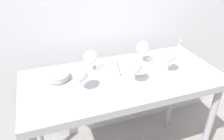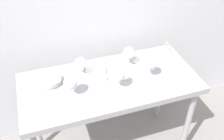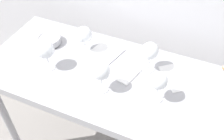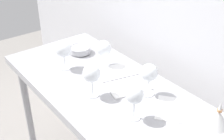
{
  "view_description": "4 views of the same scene",
  "coord_description": "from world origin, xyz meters",
  "px_view_note": "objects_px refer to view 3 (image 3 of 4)",
  "views": [
    {
      "loc": [
        -0.51,
        -1.23,
        1.71
      ],
      "look_at": [
        -0.07,
        0.03,
        0.95
      ],
      "focal_mm": 35.54,
      "sensor_mm": 36.0,
      "label": 1
    },
    {
      "loc": [
        -0.48,
        -1.5,
        2.24
      ],
      "look_at": [
        0.02,
        -0.01,
        1.0
      ],
      "focal_mm": 42.14,
      "sensor_mm": 36.0,
      "label": 2
    },
    {
      "loc": [
        0.45,
        -0.94,
        1.95
      ],
      "look_at": [
        0.06,
        -0.04,
        0.99
      ],
      "focal_mm": 42.3,
      "sensor_mm": 36.0,
      "label": 3
    },
    {
      "loc": [
        1.15,
        -0.84,
        1.84
      ],
      "look_at": [
        0.0,
        0.04,
        0.98
      ],
      "focal_mm": 47.74,
      "sensor_mm": 36.0,
      "label": 4
    }
  ],
  "objects_px": {
    "tasting_bowl": "(49,40)",
    "tasting_sheet_upper": "(182,76)",
    "wine_glass_far_left": "(84,35)",
    "decanter_funnel": "(222,74)",
    "wine_glass_near_left": "(45,50)",
    "wine_glass_far_right": "(150,51)",
    "wine_glass_near_right": "(159,81)",
    "open_notebook": "(114,61)",
    "wine_glass_near_center": "(101,71)"
  },
  "relations": [
    {
      "from": "wine_glass_near_left",
      "to": "wine_glass_far_right",
      "type": "relative_size",
      "value": 0.98
    },
    {
      "from": "wine_glass_near_left",
      "to": "open_notebook",
      "type": "relative_size",
      "value": 0.47
    },
    {
      "from": "tasting_bowl",
      "to": "decanter_funnel",
      "type": "xyz_separation_m",
      "value": [
        1.03,
        0.1,
        0.02
      ]
    },
    {
      "from": "wine_glass_near_left",
      "to": "tasting_sheet_upper",
      "type": "bearing_deg",
      "value": 17.9
    },
    {
      "from": "open_notebook",
      "to": "decanter_funnel",
      "type": "xyz_separation_m",
      "value": [
        0.59,
        0.1,
        0.04
      ]
    },
    {
      "from": "wine_glass_near_right",
      "to": "open_notebook",
      "type": "xyz_separation_m",
      "value": [
        -0.3,
        0.17,
        -0.13
      ]
    },
    {
      "from": "wine_glass_near_right",
      "to": "tasting_sheet_upper",
      "type": "xyz_separation_m",
      "value": [
        0.09,
        0.21,
        -0.13
      ]
    },
    {
      "from": "wine_glass_near_left",
      "to": "wine_glass_far_left",
      "type": "distance_m",
      "value": 0.25
    },
    {
      "from": "wine_glass_far_left",
      "to": "tasting_bowl",
      "type": "height_order",
      "value": "wine_glass_far_left"
    },
    {
      "from": "tasting_bowl",
      "to": "wine_glass_far_left",
      "type": "bearing_deg",
      "value": 6.66
    },
    {
      "from": "wine_glass_near_center",
      "to": "wine_glass_far_right",
      "type": "bearing_deg",
      "value": 54.03
    },
    {
      "from": "open_notebook",
      "to": "decanter_funnel",
      "type": "bearing_deg",
      "value": 23.43
    },
    {
      "from": "wine_glass_near_center",
      "to": "decanter_funnel",
      "type": "distance_m",
      "value": 0.66
    },
    {
      "from": "tasting_sheet_upper",
      "to": "wine_glass_near_right",
      "type": "bearing_deg",
      "value": -150.89
    },
    {
      "from": "open_notebook",
      "to": "wine_glass_near_right",
      "type": "bearing_deg",
      "value": -15.55
    },
    {
      "from": "wine_glass_far_right",
      "to": "tasting_sheet_upper",
      "type": "height_order",
      "value": "wine_glass_far_right"
    },
    {
      "from": "wine_glass_near_left",
      "to": "wine_glass_near_right",
      "type": "xyz_separation_m",
      "value": [
        0.63,
        0.02,
        0.01
      ]
    },
    {
      "from": "tasting_sheet_upper",
      "to": "decanter_funnel",
      "type": "distance_m",
      "value": 0.21
    },
    {
      "from": "tasting_bowl",
      "to": "wine_glass_near_center",
      "type": "bearing_deg",
      "value": -24.96
    },
    {
      "from": "wine_glass_near_left",
      "to": "tasting_sheet_upper",
      "type": "relative_size",
      "value": 0.87
    },
    {
      "from": "wine_glass_near_left",
      "to": "open_notebook",
      "type": "distance_m",
      "value": 0.4
    },
    {
      "from": "wine_glass_far_left",
      "to": "wine_glass_near_left",
      "type": "bearing_deg",
      "value": -119.53
    },
    {
      "from": "open_notebook",
      "to": "wine_glass_near_left",
      "type": "bearing_deg",
      "value": -135.52
    },
    {
      "from": "wine_glass_near_right",
      "to": "wine_glass_far_left",
      "type": "distance_m",
      "value": 0.54
    },
    {
      "from": "wine_glass_near_right",
      "to": "tasting_bowl",
      "type": "bearing_deg",
      "value": 167.43
    },
    {
      "from": "wine_glass_far_right",
      "to": "wine_glass_near_center",
      "type": "distance_m",
      "value": 0.3
    },
    {
      "from": "wine_glass_near_left",
      "to": "decanter_funnel",
      "type": "bearing_deg",
      "value": 17.68
    },
    {
      "from": "wine_glass_near_center",
      "to": "tasting_sheet_upper",
      "type": "bearing_deg",
      "value": 35.35
    },
    {
      "from": "wine_glass_far_right",
      "to": "wine_glass_far_left",
      "type": "distance_m",
      "value": 0.4
    },
    {
      "from": "wine_glass_far_left",
      "to": "tasting_bowl",
      "type": "distance_m",
      "value": 0.25
    },
    {
      "from": "wine_glass_near_left",
      "to": "wine_glass_near_center",
      "type": "height_order",
      "value": "wine_glass_near_center"
    },
    {
      "from": "wine_glass_near_center",
      "to": "decanter_funnel",
      "type": "xyz_separation_m",
      "value": [
        0.56,
        0.32,
        -0.09
      ]
    },
    {
      "from": "wine_glass_far_left",
      "to": "tasting_bowl",
      "type": "relative_size",
      "value": 1.16
    },
    {
      "from": "wine_glass_near_center",
      "to": "wine_glass_near_left",
      "type": "bearing_deg",
      "value": 175.09
    },
    {
      "from": "wine_glass_near_left",
      "to": "wine_glass_near_right",
      "type": "bearing_deg",
      "value": 1.81
    },
    {
      "from": "wine_glass_far_left",
      "to": "open_notebook",
      "type": "xyz_separation_m",
      "value": [
        0.2,
        -0.02,
        -0.11
      ]
    },
    {
      "from": "wine_glass_far_left",
      "to": "decanter_funnel",
      "type": "bearing_deg",
      "value": 5.57
    },
    {
      "from": "tasting_bowl",
      "to": "decanter_funnel",
      "type": "distance_m",
      "value": 1.03
    },
    {
      "from": "tasting_bowl",
      "to": "decanter_funnel",
      "type": "height_order",
      "value": "decanter_funnel"
    },
    {
      "from": "wine_glass_far_left",
      "to": "tasting_bowl",
      "type": "xyz_separation_m",
      "value": [
        -0.24,
        -0.03,
        -0.09
      ]
    },
    {
      "from": "decanter_funnel",
      "to": "wine_glass_far_right",
      "type": "bearing_deg",
      "value": -168.64
    },
    {
      "from": "wine_glass_near_right",
      "to": "open_notebook",
      "type": "height_order",
      "value": "wine_glass_near_right"
    },
    {
      "from": "tasting_sheet_upper",
      "to": "tasting_bowl",
      "type": "xyz_separation_m",
      "value": [
        -0.83,
        -0.05,
        0.03
      ]
    },
    {
      "from": "wine_glass_far_right",
      "to": "wine_glass_near_right",
      "type": "relative_size",
      "value": 1.0
    },
    {
      "from": "wine_glass_near_left",
      "to": "decanter_funnel",
      "type": "distance_m",
      "value": 0.96
    },
    {
      "from": "wine_glass_near_right",
      "to": "tasting_bowl",
      "type": "relative_size",
      "value": 1.24
    },
    {
      "from": "wine_glass_near_center",
      "to": "open_notebook",
      "type": "xyz_separation_m",
      "value": [
        -0.02,
        0.22,
        -0.13
      ]
    },
    {
      "from": "tasting_bowl",
      "to": "tasting_sheet_upper",
      "type": "bearing_deg",
      "value": 3.12
    },
    {
      "from": "open_notebook",
      "to": "tasting_sheet_upper",
      "type": "distance_m",
      "value": 0.39
    },
    {
      "from": "wine_glass_near_right",
      "to": "tasting_sheet_upper",
      "type": "relative_size",
      "value": 0.88
    }
  ]
}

